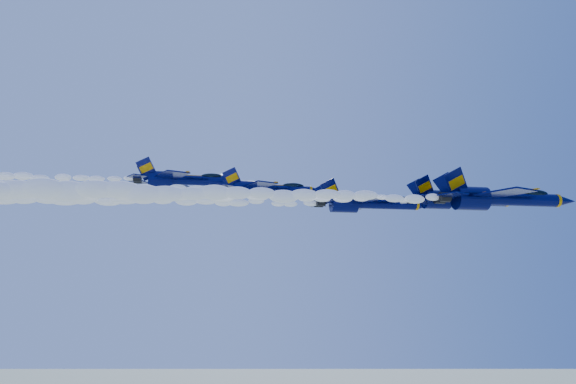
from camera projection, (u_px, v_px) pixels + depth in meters
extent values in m
cylinder|color=#02063C|center=(521.00, 200.00, 66.90)|extent=(9.30, 1.55, 1.55)
ellipsoid|color=#02063C|center=(471.00, 198.00, 65.70)|extent=(1.61, 2.79, 6.61)
cone|color=#02063C|center=(566.00, 201.00, 68.00)|extent=(2.69, 1.55, 1.55)
cylinder|color=#DF8F00|center=(557.00, 201.00, 67.77)|extent=(0.36, 1.61, 1.61)
ellipsoid|color=black|center=(534.00, 194.00, 67.36)|extent=(3.72, 1.21, 1.02)
cube|color=#DF8F00|center=(534.00, 196.00, 67.30)|extent=(4.34, 1.03, 0.19)
cube|color=#02063C|center=(505.00, 193.00, 62.05)|extent=(5.54, 6.57, 0.19)
cube|color=#02063C|center=(468.00, 204.00, 70.05)|extent=(5.54, 6.57, 0.19)
cube|color=#DF8F00|center=(517.00, 192.00, 62.33)|extent=(2.49, 5.18, 0.10)
cube|color=#DF8F00|center=(478.00, 203.00, 70.34)|extent=(2.49, 5.18, 0.10)
cube|color=#02063C|center=(456.00, 183.00, 64.51)|extent=(3.37, 1.06, 3.62)
cube|color=#02063C|center=(448.00, 186.00, 66.61)|extent=(3.37, 1.06, 3.62)
cylinder|color=black|center=(445.00, 197.00, 64.38)|extent=(1.24, 1.14, 1.14)
cylinder|color=black|center=(439.00, 199.00, 65.68)|extent=(1.24, 1.14, 1.14)
cube|color=#DF8F00|center=(497.00, 192.00, 66.47)|extent=(11.37, 0.36, 0.08)
ellipsoid|color=white|center=(224.00, 194.00, 60.37)|extent=(49.45, 2.30, 2.07)
cylinder|color=#02063C|center=(477.00, 201.00, 69.25)|extent=(7.69, 1.28, 1.28)
ellipsoid|color=#02063C|center=(437.00, 200.00, 68.26)|extent=(1.33, 2.31, 5.47)
cone|color=#02063C|center=(514.00, 202.00, 70.16)|extent=(2.22, 1.28, 1.28)
cylinder|color=#DF8F00|center=(506.00, 201.00, 69.97)|extent=(0.30, 1.33, 1.33)
ellipsoid|color=black|center=(488.00, 196.00, 69.63)|extent=(3.08, 1.00, 0.85)
cube|color=#DF8F00|center=(488.00, 198.00, 69.58)|extent=(3.59, 0.85, 0.15)
cube|color=#02063C|center=(462.00, 195.00, 65.24)|extent=(4.58, 5.43, 0.15)
cube|color=#02063C|center=(436.00, 204.00, 71.86)|extent=(4.58, 5.43, 0.15)
cube|color=#DF8F00|center=(471.00, 195.00, 65.47)|extent=(2.06, 4.28, 0.09)
cube|color=#DF8F00|center=(445.00, 203.00, 72.09)|extent=(2.06, 4.28, 0.09)
cube|color=#02063C|center=(425.00, 187.00, 67.27)|extent=(2.78, 0.88, 3.00)
cube|color=#02063C|center=(419.00, 190.00, 69.01)|extent=(2.78, 0.88, 3.00)
cylinder|color=black|center=(415.00, 199.00, 67.17)|extent=(1.03, 0.94, 0.94)
cylinder|color=black|center=(412.00, 200.00, 68.24)|extent=(1.03, 0.94, 0.94)
cube|color=#DF8F00|center=(458.00, 195.00, 68.90)|extent=(9.40, 0.30, 0.07)
ellipsoid|color=white|center=(203.00, 195.00, 63.05)|extent=(49.45, 1.91, 1.72)
cylinder|color=#02063C|center=(386.00, 204.00, 79.34)|extent=(8.88, 1.48, 1.48)
ellipsoid|color=#02063C|center=(344.00, 203.00, 78.20)|extent=(1.54, 2.66, 6.31)
cone|color=#02063C|center=(424.00, 205.00, 80.39)|extent=(2.56, 1.48, 1.48)
cylinder|color=#DF8F00|center=(416.00, 205.00, 80.17)|extent=(0.35, 1.54, 1.54)
ellipsoid|color=black|center=(397.00, 199.00, 79.77)|extent=(3.55, 1.15, 0.98)
cube|color=#DF8F00|center=(397.00, 201.00, 79.72)|extent=(4.14, 0.99, 0.18)
cube|color=#02063C|center=(365.00, 199.00, 74.71)|extent=(5.29, 6.27, 0.18)
cube|color=#02063C|center=(348.00, 207.00, 82.35)|extent=(5.29, 6.27, 0.18)
cube|color=#DF8F00|center=(375.00, 198.00, 74.98)|extent=(2.38, 4.94, 0.10)
cube|color=#DF8F00|center=(357.00, 207.00, 82.62)|extent=(2.38, 4.94, 0.10)
cube|color=#02063C|center=(330.00, 191.00, 77.06)|extent=(3.21, 1.02, 3.46)
cube|color=#02063C|center=(327.00, 193.00, 79.06)|extent=(3.21, 1.02, 3.46)
cylinder|color=black|center=(321.00, 202.00, 76.94)|extent=(1.18, 1.09, 1.09)
cylinder|color=black|center=(319.00, 203.00, 78.18)|extent=(1.18, 1.09, 1.09)
cube|color=#DF8F00|center=(366.00, 198.00, 78.93)|extent=(10.85, 0.35, 0.08)
ellipsoid|color=white|center=(131.00, 200.00, 72.90)|extent=(49.45, 2.20, 1.98)
cylinder|color=#02063C|center=(283.00, 190.00, 81.88)|extent=(7.99, 1.33, 1.33)
ellipsoid|color=#02063C|center=(245.00, 189.00, 80.85)|extent=(1.39, 2.40, 5.68)
cone|color=#02063C|center=(317.00, 191.00, 82.82)|extent=(2.31, 1.33, 1.33)
cylinder|color=#DF8F00|center=(310.00, 191.00, 82.63)|extent=(0.31, 1.39, 1.39)
ellipsoid|color=black|center=(293.00, 186.00, 82.27)|extent=(3.20, 1.04, 0.88)
cube|color=#DF8F00|center=(293.00, 188.00, 82.23)|extent=(3.73, 0.89, 0.16)
cube|color=#02063C|center=(259.00, 185.00, 77.71)|extent=(4.76, 5.64, 0.16)
cube|color=#02063C|center=(253.00, 193.00, 84.59)|extent=(4.76, 5.64, 0.16)
cube|color=#DF8F00|center=(268.00, 184.00, 77.95)|extent=(2.14, 4.45, 0.09)
cube|color=#DF8F00|center=(261.00, 193.00, 84.83)|extent=(2.14, 4.45, 0.09)
cube|color=#02063C|center=(232.00, 178.00, 79.83)|extent=(2.89, 0.91, 3.11)
cube|color=#02063C|center=(231.00, 180.00, 81.63)|extent=(2.89, 0.91, 3.11)
cylinder|color=black|center=(224.00, 188.00, 79.72)|extent=(1.07, 0.98, 0.98)
cylinder|color=black|center=(223.00, 189.00, 80.84)|extent=(1.07, 0.98, 0.98)
cube|color=#DF8F00|center=(265.00, 185.00, 81.51)|extent=(9.77, 0.31, 0.07)
ellipsoid|color=white|center=(36.00, 185.00, 75.62)|extent=(49.45, 1.98, 1.78)
cylinder|color=#02063C|center=(201.00, 181.00, 87.04)|extent=(8.84, 1.47, 1.47)
ellipsoid|color=#02063C|center=(161.00, 180.00, 85.90)|extent=(1.53, 2.65, 6.29)
cone|color=#02063C|center=(238.00, 182.00, 88.08)|extent=(2.55, 1.47, 1.47)
cylinder|color=#DF8F00|center=(231.00, 182.00, 87.87)|extent=(0.34, 1.53, 1.53)
ellipsoid|color=black|center=(212.00, 177.00, 87.47)|extent=(3.54, 1.15, 0.97)
cube|color=#DF8F00|center=(212.00, 178.00, 87.42)|extent=(4.13, 0.98, 0.18)
cube|color=#02063C|center=(172.00, 175.00, 82.43)|extent=(5.27, 6.24, 0.18)
cube|color=#02063C|center=(173.00, 184.00, 90.04)|extent=(5.27, 6.24, 0.18)
cube|color=#DF8F00|center=(182.00, 174.00, 82.69)|extent=(2.37, 4.92, 0.10)
cube|color=#DF8F00|center=(182.00, 184.00, 90.31)|extent=(2.37, 4.92, 0.10)
cube|color=#02063C|center=(146.00, 168.00, 84.76)|extent=(3.20, 1.01, 3.44)
cube|color=#02063C|center=(147.00, 171.00, 86.76)|extent=(3.20, 1.01, 3.44)
cylinder|color=black|center=(137.00, 178.00, 84.64)|extent=(1.18, 1.08, 1.08)
cylinder|color=black|center=(138.00, 180.00, 85.88)|extent=(1.18, 1.08, 1.08)
cube|color=#DF8F00|center=(182.00, 175.00, 86.63)|extent=(10.81, 0.34, 0.08)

